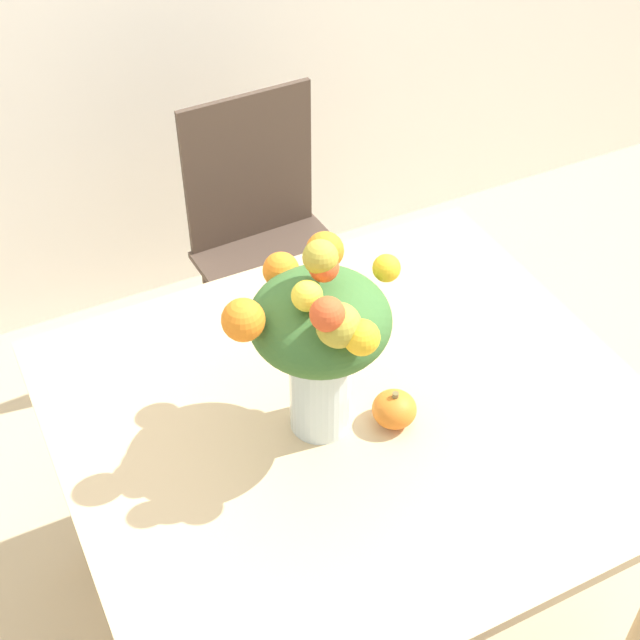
% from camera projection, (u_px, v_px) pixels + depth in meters
% --- Properties ---
extents(ground_plane, '(12.00, 12.00, 0.00)m').
position_uv_depth(ground_plane, '(348.00, 609.00, 2.29)').
color(ground_plane, tan).
extents(dining_table, '(1.16, 1.03, 0.75)m').
position_uv_depth(dining_table, '(355.00, 443.00, 1.85)').
color(dining_table, '#D1B284').
rests_on(dining_table, ground_plane).
extents(flower_vase, '(0.36, 0.32, 0.45)m').
position_uv_depth(flower_vase, '(319.00, 333.00, 1.60)').
color(flower_vase, silver).
rests_on(flower_vase, dining_table).
extents(pumpkin, '(0.09, 0.09, 0.08)m').
position_uv_depth(pumpkin, '(394.00, 409.00, 1.74)').
color(pumpkin, orange).
rests_on(pumpkin, dining_table).
extents(dining_chair_near_window, '(0.44, 0.44, 0.93)m').
position_uv_depth(dining_chair_near_window, '(271.00, 251.00, 2.62)').
color(dining_chair_near_window, '#47382D').
rests_on(dining_chair_near_window, ground_plane).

